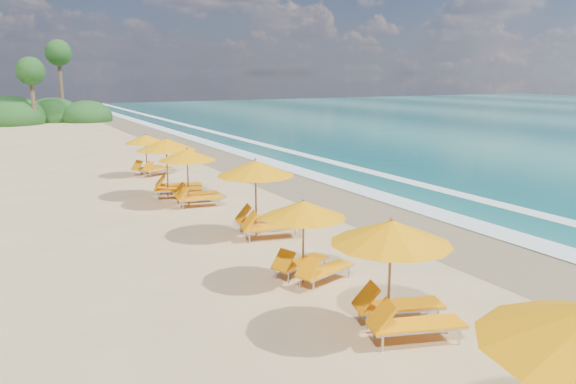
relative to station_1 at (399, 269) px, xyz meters
name	(u,v)px	position (x,y,z in m)	size (l,w,h in m)	color
ground	(288,229)	(1.57, 7.26, -1.27)	(160.00, 160.00, 0.00)	tan
wet_sand	(390,214)	(5.57, 7.26, -1.26)	(4.00, 160.00, 0.01)	#877750
surf_foam	(448,205)	(8.27, 7.26, -1.24)	(4.00, 160.00, 0.01)	white
station_1	(399,269)	(0.00, 0.00, 0.00)	(2.87, 2.80, 2.27)	olive
station_2	(308,235)	(-0.12, 3.14, -0.14)	(2.55, 2.49, 2.02)	olive
station_3	(262,192)	(0.58, 7.07, 0.05)	(2.88, 2.77, 2.36)	olive
station_4	(192,173)	(0.05, 11.88, -0.06)	(2.53, 2.40, 2.15)	olive
station_5	(172,163)	(-0.18, 13.68, 0.06)	(3.02, 2.95, 2.37)	olive
station_6	(149,152)	(0.22, 18.79, -0.14)	(2.66, 2.65, 2.01)	olive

